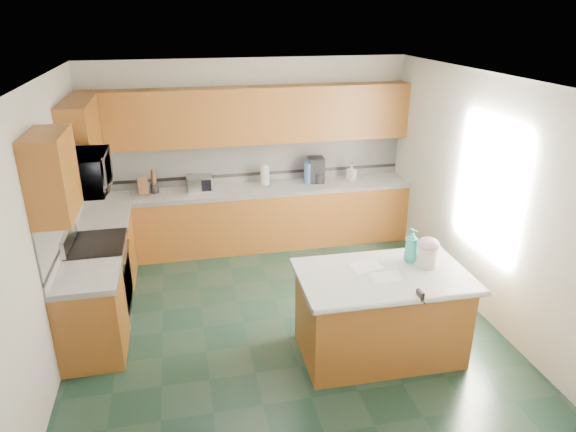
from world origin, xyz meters
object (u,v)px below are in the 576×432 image
object	(u,v)px
island_top	(383,276)
coffee_maker	(316,170)
toaster_oven	(200,183)
knife_block	(143,186)
soap_bottle_island	(412,245)
treat_jar	(427,257)
island_base	(380,316)

from	to	relation	value
island_top	coffee_maker	world-z (taller)	coffee_maker
island_top	toaster_oven	distance (m)	3.30
island_top	knife_block	size ratio (longest dim) A/B	6.83
soap_bottle_island	coffee_maker	bearing A→B (deg)	78.98
knife_block	coffee_maker	distance (m)	2.49
coffee_maker	toaster_oven	bearing A→B (deg)	-175.26
knife_block	toaster_oven	world-z (taller)	knife_block
island_top	soap_bottle_island	size ratio (longest dim) A/B	4.69
treat_jar	soap_bottle_island	size ratio (longest dim) A/B	0.58
treat_jar	knife_block	xyz separation A→B (m)	(-2.87, 2.82, 0.02)
knife_block	soap_bottle_island	bearing A→B (deg)	-51.52
island_top	knife_block	xyz separation A→B (m)	(-2.39, 2.88, 0.15)
knife_block	toaster_oven	size ratio (longest dim) A/B	0.69
treat_jar	toaster_oven	size ratio (longest dim) A/B	0.59
coffee_maker	soap_bottle_island	bearing A→B (deg)	-80.68
island_base	toaster_oven	bearing A→B (deg)	120.40
island_base	treat_jar	bearing A→B (deg)	7.65
island_base	treat_jar	world-z (taller)	treat_jar
island_base	toaster_oven	world-z (taller)	toaster_oven
island_top	soap_bottle_island	world-z (taller)	soap_bottle_island
island_base	toaster_oven	xyz separation A→B (m)	(-1.61, 2.88, 0.59)
island_base	coffee_maker	world-z (taller)	coffee_maker
treat_jar	toaster_oven	xyz separation A→B (m)	(-2.09, 2.82, -0.00)
soap_bottle_island	coffee_maker	xyz separation A→B (m)	(-0.27, 2.71, 0.01)
knife_block	island_top	bearing A→B (deg)	-57.57
coffee_maker	treat_jar	bearing A→B (deg)	-78.77
island_top	treat_jar	size ratio (longest dim) A/B	8.02
knife_block	treat_jar	bearing A→B (deg)	-51.83
knife_block	toaster_oven	xyz separation A→B (m)	(0.78, 0.00, -0.02)
treat_jar	island_top	bearing A→B (deg)	-177.27
island_top	toaster_oven	bearing A→B (deg)	120.40
soap_bottle_island	toaster_oven	xyz separation A→B (m)	(-1.98, 2.68, -0.08)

